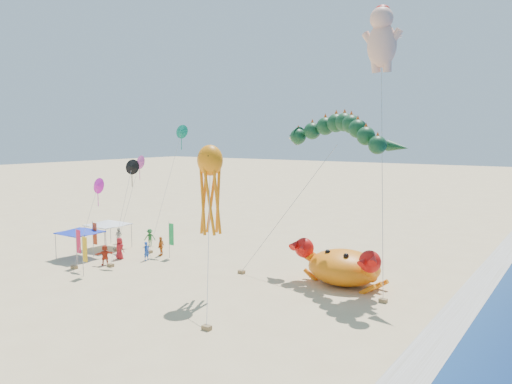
# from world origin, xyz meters

# --- Properties ---
(ground) EXTENTS (320.00, 320.00, 0.00)m
(ground) POSITION_xyz_m (0.00, 0.00, 0.00)
(ground) COLOR #D1B784
(ground) RESTS_ON ground
(foam_strip) EXTENTS (320.00, 320.00, 0.00)m
(foam_strip) POSITION_xyz_m (12.00, 0.00, 0.01)
(foam_strip) COLOR silver
(foam_strip) RESTS_ON ground
(crab_inflatable) EXTENTS (7.11, 5.29, 3.11)m
(crab_inflatable) POSITION_xyz_m (3.89, 4.36, 1.37)
(crab_inflatable) COLOR orange
(crab_inflatable) RESTS_ON ground
(dragon_kite) EXTENTS (12.43, 6.59, 11.78)m
(dragon_kite) POSITION_xyz_m (2.69, 5.21, 10.49)
(dragon_kite) COLOR #0E361B
(dragon_kite) RESTS_ON ground
(cherub_kite) EXTENTS (4.14, 7.12, 19.94)m
(cherub_kite) POSITION_xyz_m (4.80, 8.26, 17.65)
(cherub_kite) COLOR #FAB498
(cherub_kite) RESTS_ON ground
(octopus_kite) EXTENTS (4.79, 5.84, 9.98)m
(octopus_kite) POSITION_xyz_m (-2.45, -2.64, 7.50)
(octopus_kite) COLOR orange
(octopus_kite) RESTS_ON ground
(canopy_blue) EXTENTS (3.43, 3.43, 2.71)m
(canopy_blue) POSITION_xyz_m (-18.26, -1.18, 2.44)
(canopy_blue) COLOR gray
(canopy_blue) RESTS_ON ground
(canopy_white) EXTENTS (3.59, 3.59, 2.71)m
(canopy_white) POSITION_xyz_m (-19.34, 2.70, 2.44)
(canopy_white) COLOR gray
(canopy_white) RESTS_ON ground
(feather_flags) EXTENTS (6.23, 7.91, 3.20)m
(feather_flags) POSITION_xyz_m (-14.46, -1.26, 2.01)
(feather_flags) COLOR gray
(feather_flags) RESTS_ON ground
(beachgoers) EXTENTS (7.91, 8.44, 1.87)m
(beachgoers) POSITION_xyz_m (-15.60, 2.04, 0.85)
(beachgoers) COLOR #1E47B3
(beachgoers) RESTS_ON ground
(small_kites) EXTENTS (4.88, 11.96, 11.61)m
(small_kites) POSITION_xyz_m (-14.88, 2.42, 7.52)
(small_kites) COLOR #0B7B5C
(small_kites) RESTS_ON ground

